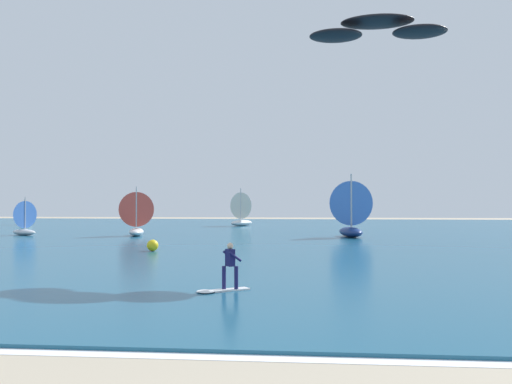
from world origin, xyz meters
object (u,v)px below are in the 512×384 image
object	(u,v)px
sailboat_anchored_offshore	(137,213)
marker_buoy	(153,245)
sailboat_heeled_over	(244,209)
sailboat_center_horizon	(21,218)
sailboat_mid_left	(27,213)
sailboat_outermost	(348,208)
kitesurfer	(225,274)
kite	(377,29)

from	to	relation	value
sailboat_anchored_offshore	marker_buoy	bearing A→B (deg)	-69.35
sailboat_heeled_over	sailboat_center_horizon	xyz separation A→B (m)	(-18.35, -22.52, -0.58)
sailboat_center_horizon	marker_buoy	xyz separation A→B (m)	(16.98, -15.59, -1.28)
sailboat_center_horizon	marker_buoy	bearing A→B (deg)	-42.56
sailboat_mid_left	sailboat_outermost	distance (m)	47.06
kitesurfer	kite	xyz separation A→B (m)	(6.41, 9.84, 11.42)
sailboat_anchored_offshore	sailboat_center_horizon	world-z (taller)	sailboat_anchored_offshore
kite	kitesurfer	bearing A→B (deg)	-123.10
kite	sailboat_mid_left	distance (m)	61.30
kitesurfer	sailboat_mid_left	size ratio (longest dim) A/B	0.55
sailboat_anchored_offshore	sailboat_center_horizon	xyz separation A→B (m)	(-10.87, -0.61, -0.42)
sailboat_mid_left	sailboat_center_horizon	distance (m)	25.35
sailboat_anchored_offshore	sailboat_heeled_over	bearing A→B (deg)	71.13
kitesurfer	sailboat_outermost	world-z (taller)	sailboat_outermost
kitesurfer	kite	distance (m)	16.38
kitesurfer	sailboat_center_horizon	xyz separation A→B (m)	(-23.92, 30.90, 1.04)
kitesurfer	sailboat_heeled_over	size ratio (longest dim) A/B	0.39
kitesurfer	sailboat_center_horizon	distance (m)	39.09
sailboat_mid_left	sailboat_center_horizon	bearing A→B (deg)	-63.45
sailboat_heeled_over	sailboat_outermost	world-z (taller)	sailboat_outermost
kite	sailboat_mid_left	world-z (taller)	kite
sailboat_mid_left	sailboat_center_horizon	world-z (taller)	sailboat_center_horizon
kite	sailboat_center_horizon	bearing A→B (deg)	145.22
sailboat_outermost	marker_buoy	world-z (taller)	sailboat_outermost
kitesurfer	sailboat_anchored_offshore	distance (m)	34.14
kite	sailboat_outermost	world-z (taller)	kite
kite	sailboat_anchored_offshore	bearing A→B (deg)	131.92
kite	marker_buoy	xyz separation A→B (m)	(-13.35, 5.47, -11.66)
sailboat_heeled_over	sailboat_outermost	xyz separation A→B (m)	(11.94, -21.76, 0.33)
kite	sailboat_center_horizon	distance (m)	38.36
sailboat_mid_left	sailboat_anchored_offshore	size ratio (longest dim) A/B	0.77
sailboat_heeled_over	sailboat_anchored_offshore	bearing A→B (deg)	-108.87
sailboat_outermost	marker_buoy	distance (m)	21.19
sailboat_center_horizon	sailboat_outermost	xyz separation A→B (m)	(30.29, 0.75, 0.91)
sailboat_mid_left	marker_buoy	xyz separation A→B (m)	(28.31, -38.27, -1.22)
kite	sailboat_anchored_offshore	size ratio (longest dim) A/B	1.58
sailboat_heeled_over	sailboat_mid_left	bearing A→B (deg)	179.68
sailboat_center_horizon	sailboat_outermost	bearing A→B (deg)	1.42
sailboat_mid_left	sailboat_heeled_over	bearing A→B (deg)	-0.32
sailboat_outermost	sailboat_center_horizon	bearing A→B (deg)	-178.58
sailboat_center_horizon	marker_buoy	world-z (taller)	sailboat_center_horizon
sailboat_heeled_over	sailboat_center_horizon	world-z (taller)	sailboat_heeled_over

